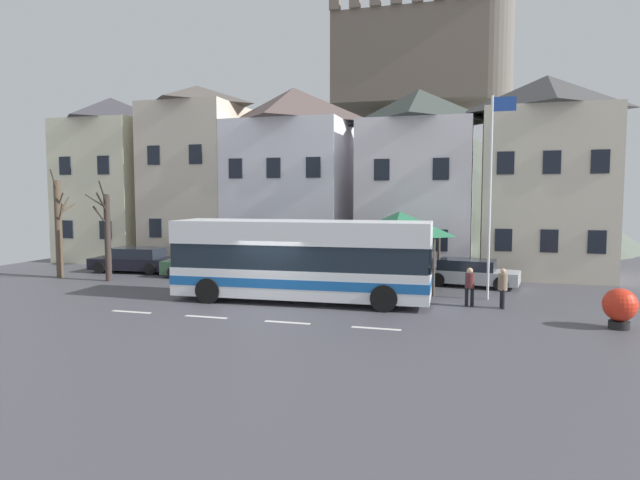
{
  "coord_description": "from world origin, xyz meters",
  "views": [
    {
      "loc": [
        7.48,
        -19.03,
        4.25
      ],
      "look_at": [
        0.75,
        4.53,
        2.22
      ],
      "focal_mm": 30.7,
      "sensor_mm": 36.0,
      "label": 1
    }
  ],
  "objects_px": {
    "townhouse_01": "(198,175)",
    "parked_car_01": "(209,264)",
    "townhouse_02": "(294,177)",
    "parked_car_02": "(470,273)",
    "flagpole": "(492,184)",
    "harbour_buoy": "(620,306)",
    "bus_shelter": "(400,224)",
    "parked_car_00": "(135,260)",
    "townhouse_03": "(418,180)",
    "pedestrian_00": "(470,284)",
    "townhouse_00": "(113,180)",
    "pedestrian_01": "(503,286)",
    "transit_bus": "(301,261)",
    "public_bench": "(367,270)",
    "townhouse_04": "(544,177)",
    "bare_tree_01": "(107,235)",
    "hilltop_castle": "(414,164)",
    "bare_tree_00": "(59,227)"
  },
  "relations": [
    {
      "from": "parked_car_02",
      "to": "flagpole",
      "type": "xyz_separation_m",
      "value": [
        0.8,
        -3.21,
        4.06
      ]
    },
    {
      "from": "townhouse_00",
      "to": "flagpole",
      "type": "xyz_separation_m",
      "value": [
        23.42,
        -7.67,
        -0.58
      ]
    },
    {
      "from": "flagpole",
      "to": "parked_car_02",
      "type": "bearing_deg",
      "value": 103.93
    },
    {
      "from": "townhouse_01",
      "to": "bare_tree_01",
      "type": "height_order",
      "value": "townhouse_01"
    },
    {
      "from": "pedestrian_01",
      "to": "bus_shelter",
      "type": "bearing_deg",
      "value": 141.66
    },
    {
      "from": "bus_shelter",
      "to": "townhouse_01",
      "type": "bearing_deg",
      "value": 155.56
    },
    {
      "from": "townhouse_03",
      "to": "parked_car_01",
      "type": "distance_m",
      "value": 12.51
    },
    {
      "from": "hilltop_castle",
      "to": "parked_car_02",
      "type": "xyz_separation_m",
      "value": [
        5.42,
        -25.07,
        -6.5
      ]
    },
    {
      "from": "townhouse_03",
      "to": "bare_tree_01",
      "type": "distance_m",
      "value": 16.86
    },
    {
      "from": "pedestrian_01",
      "to": "parked_car_01",
      "type": "bearing_deg",
      "value": 163.83
    },
    {
      "from": "townhouse_01",
      "to": "bus_shelter",
      "type": "relative_size",
      "value": 3.04
    },
    {
      "from": "bare_tree_00",
      "to": "townhouse_04",
      "type": "bearing_deg",
      "value": 17.66
    },
    {
      "from": "townhouse_01",
      "to": "parked_car_01",
      "type": "relative_size",
      "value": 2.33
    },
    {
      "from": "parked_car_00",
      "to": "pedestrian_00",
      "type": "xyz_separation_m",
      "value": [
        17.89,
        -4.57,
        0.21
      ]
    },
    {
      "from": "townhouse_04",
      "to": "public_bench",
      "type": "distance_m",
      "value": 10.6
    },
    {
      "from": "public_bench",
      "to": "townhouse_00",
      "type": "bearing_deg",
      "value": 167.8
    },
    {
      "from": "parked_car_01",
      "to": "parked_car_02",
      "type": "relative_size",
      "value": 1.06
    },
    {
      "from": "townhouse_03",
      "to": "parked_car_01",
      "type": "relative_size",
      "value": 2.16
    },
    {
      "from": "townhouse_04",
      "to": "transit_bus",
      "type": "height_order",
      "value": "townhouse_04"
    },
    {
      "from": "townhouse_02",
      "to": "pedestrian_00",
      "type": "distance_m",
      "value": 15.15
    },
    {
      "from": "townhouse_02",
      "to": "townhouse_03",
      "type": "distance_m",
      "value": 7.41
    },
    {
      "from": "pedestrian_00",
      "to": "townhouse_02",
      "type": "bearing_deg",
      "value": 136.18
    },
    {
      "from": "townhouse_02",
      "to": "parked_car_01",
      "type": "xyz_separation_m",
      "value": [
        -2.6,
        -6.0,
        -4.62
      ]
    },
    {
      "from": "townhouse_02",
      "to": "transit_bus",
      "type": "height_order",
      "value": "townhouse_02"
    },
    {
      "from": "public_bench",
      "to": "harbour_buoy",
      "type": "xyz_separation_m",
      "value": [
        9.68,
        -7.85,
        0.26
      ]
    },
    {
      "from": "bare_tree_01",
      "to": "public_bench",
      "type": "bearing_deg",
      "value": 18.4
    },
    {
      "from": "bus_shelter",
      "to": "parked_car_00",
      "type": "relative_size",
      "value": 0.77
    },
    {
      "from": "public_bench",
      "to": "transit_bus",
      "type": "bearing_deg",
      "value": -102.67
    },
    {
      "from": "townhouse_01",
      "to": "parked_car_01",
      "type": "height_order",
      "value": "townhouse_01"
    },
    {
      "from": "townhouse_02",
      "to": "pedestrian_01",
      "type": "bearing_deg",
      "value": -41.03
    },
    {
      "from": "townhouse_00",
      "to": "flagpole",
      "type": "bearing_deg",
      "value": -18.13
    },
    {
      "from": "parked_car_01",
      "to": "public_bench",
      "type": "height_order",
      "value": "parked_car_01"
    },
    {
      "from": "townhouse_03",
      "to": "harbour_buoy",
      "type": "height_order",
      "value": "townhouse_03"
    },
    {
      "from": "pedestrian_00",
      "to": "flagpole",
      "type": "bearing_deg",
      "value": 64.83
    },
    {
      "from": "public_bench",
      "to": "harbour_buoy",
      "type": "distance_m",
      "value": 12.47
    },
    {
      "from": "bus_shelter",
      "to": "pedestrian_01",
      "type": "relative_size",
      "value": 2.38
    },
    {
      "from": "harbour_buoy",
      "to": "parked_car_01",
      "type": "bearing_deg",
      "value": 160.17
    },
    {
      "from": "townhouse_03",
      "to": "harbour_buoy",
      "type": "distance_m",
      "value": 15.27
    },
    {
      "from": "transit_bus",
      "to": "bus_shelter",
      "type": "distance_m",
      "value": 5.49
    },
    {
      "from": "parked_car_00",
      "to": "public_bench",
      "type": "height_order",
      "value": "parked_car_00"
    },
    {
      "from": "transit_bus",
      "to": "parked_car_01",
      "type": "distance_m",
      "value": 8.24
    },
    {
      "from": "parked_car_02",
      "to": "harbour_buoy",
      "type": "bearing_deg",
      "value": -48.95
    },
    {
      "from": "flagpole",
      "to": "transit_bus",
      "type": "bearing_deg",
      "value": -161.05
    },
    {
      "from": "transit_bus",
      "to": "parked_car_00",
      "type": "height_order",
      "value": "transit_bus"
    },
    {
      "from": "transit_bus",
      "to": "parked_car_01",
      "type": "height_order",
      "value": "transit_bus"
    },
    {
      "from": "transit_bus",
      "to": "parked_car_01",
      "type": "bearing_deg",
      "value": 140.98
    },
    {
      "from": "townhouse_03",
      "to": "public_bench",
      "type": "xyz_separation_m",
      "value": [
        -2.0,
        -4.6,
        -4.61
      ]
    },
    {
      "from": "parked_car_01",
      "to": "hilltop_castle",
      "type": "bearing_deg",
      "value": -111.85
    },
    {
      "from": "hilltop_castle",
      "to": "townhouse_01",
      "type": "bearing_deg",
      "value": -118.3
    },
    {
      "from": "townhouse_00",
      "to": "townhouse_01",
      "type": "xyz_separation_m",
      "value": [
        6.15,
        0.08,
        0.22
      ]
    }
  ]
}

